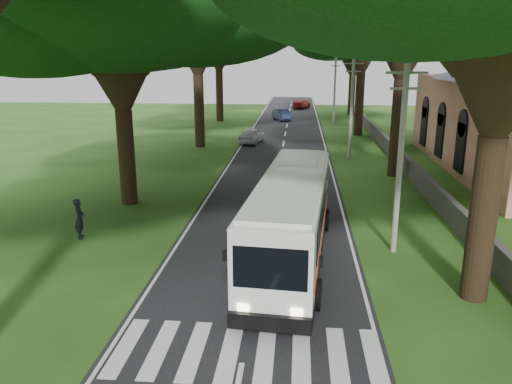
# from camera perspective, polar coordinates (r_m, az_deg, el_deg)

# --- Properties ---
(ground) EXTENTS (140.00, 140.00, 0.00)m
(ground) POSITION_cam_1_polar(r_m,az_deg,el_deg) (16.37, -0.60, -14.12)
(ground) COLOR #234714
(ground) RESTS_ON ground
(road) EXTENTS (8.00, 120.00, 0.04)m
(road) POSITION_cam_1_polar(r_m,az_deg,el_deg) (40.02, 2.83, 3.81)
(road) COLOR black
(road) RESTS_ON ground
(crosswalk) EXTENTS (8.00, 3.00, 0.01)m
(crosswalk) POSITION_cam_1_polar(r_m,az_deg,el_deg) (14.68, -1.38, -17.96)
(crosswalk) COLOR silver
(crosswalk) RESTS_ON ground
(property_wall) EXTENTS (0.35, 50.00, 1.20)m
(property_wall) POSITION_cam_1_polar(r_m,az_deg,el_deg) (39.64, 15.93, 3.99)
(property_wall) COLOR #383533
(property_wall) RESTS_ON ground
(pole_near) EXTENTS (1.60, 0.24, 8.00)m
(pole_near) POSITION_cam_1_polar(r_m,az_deg,el_deg) (20.95, 16.19, 4.11)
(pole_near) COLOR gray
(pole_near) RESTS_ON ground
(pole_mid) EXTENTS (1.60, 0.24, 8.00)m
(pole_mid) POSITION_cam_1_polar(r_m,az_deg,el_deg) (40.57, 10.87, 9.67)
(pole_mid) COLOR gray
(pole_mid) RESTS_ON ground
(pole_far) EXTENTS (1.60, 0.24, 8.00)m
(pole_far) POSITION_cam_1_polar(r_m,az_deg,el_deg) (60.44, 8.99, 11.58)
(pole_far) COLOR gray
(pole_far) RESTS_ON ground
(tree_l_mida) EXTENTS (16.30, 16.30, 13.96)m
(tree_l_mida) POSITION_cam_1_polar(r_m,az_deg,el_deg) (27.90, -15.71, 19.78)
(tree_l_mida) COLOR black
(tree_l_mida) RESTS_ON ground
(tree_l_far) EXTENTS (13.15, 13.15, 15.54)m
(tree_l_far) POSITION_cam_1_polar(r_m,az_deg,el_deg) (63.11, -4.36, 19.48)
(tree_l_far) COLOR black
(tree_l_far) RESTS_ON ground
(tree_r_midb) EXTENTS (13.89, 13.89, 15.96)m
(tree_r_midb) POSITION_cam_1_polar(r_m,az_deg,el_deg) (52.74, 12.32, 20.31)
(tree_r_midb) COLOR black
(tree_r_midb) RESTS_ON ground
(tree_r_far) EXTENTS (14.87, 14.87, 13.71)m
(tree_r_far) POSITION_cam_1_polar(r_m,az_deg,el_deg) (70.57, 11.20, 17.13)
(tree_r_far) COLOR black
(tree_r_far) RESTS_ON ground
(coach_bus) EXTENTS (3.56, 12.03, 3.50)m
(coach_bus) POSITION_cam_1_polar(r_m,az_deg,el_deg) (19.95, 4.09, -2.69)
(coach_bus) COLOR white
(coach_bus) RESTS_ON ground
(distant_car_a) EXTENTS (2.45, 4.50, 1.45)m
(distant_car_a) POSITION_cam_1_polar(r_m,az_deg,el_deg) (47.08, -0.50, 6.51)
(distant_car_a) COLOR silver
(distant_car_a) RESTS_ON road
(distant_car_b) EXTENTS (2.85, 4.53, 1.41)m
(distant_car_b) POSITION_cam_1_polar(r_m,az_deg,el_deg) (63.83, 2.95, 8.84)
(distant_car_b) COLOR navy
(distant_car_b) RESTS_ON road
(distant_car_c) EXTENTS (3.13, 5.03, 1.36)m
(distant_car_c) POSITION_cam_1_polar(r_m,az_deg,el_deg) (78.39, 5.22, 10.01)
(distant_car_c) COLOR maroon
(distant_car_c) RESTS_ON road
(pedestrian) EXTENTS (0.60, 0.77, 1.85)m
(pedestrian) POSITION_cam_1_polar(r_m,az_deg,el_deg) (23.91, -19.54, -2.87)
(pedestrian) COLOR black
(pedestrian) RESTS_ON ground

